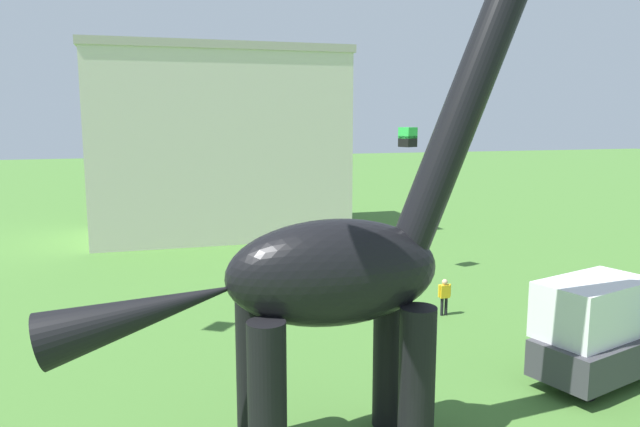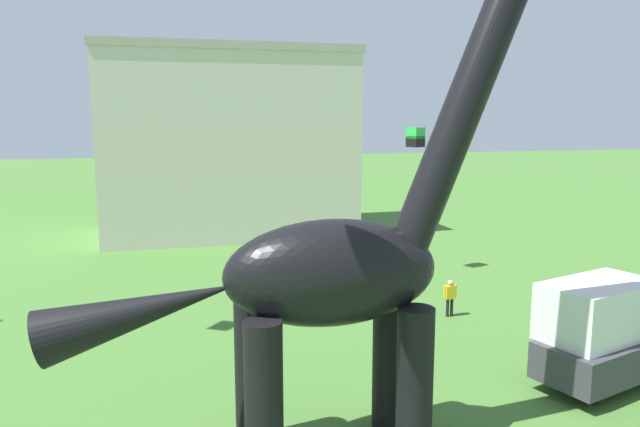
{
  "view_description": "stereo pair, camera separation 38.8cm",
  "coord_description": "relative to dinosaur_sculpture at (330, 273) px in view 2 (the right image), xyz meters",
  "views": [
    {
      "loc": [
        -1.72,
        -7.64,
        8.06
      ],
      "look_at": [
        2.68,
        7.43,
        5.56
      ],
      "focal_mm": 34.13,
      "sensor_mm": 36.0,
      "label": 1
    },
    {
      "loc": [
        -1.35,
        -7.74,
        8.06
      ],
      "look_at": [
        2.68,
        7.43,
        5.56
      ],
      "focal_mm": 34.13,
      "sensor_mm": 36.0,
      "label": 2
    }
  ],
  "objects": [
    {
      "name": "kite_drifting",
      "position": [
        8.82,
        15.33,
        2.57
      ],
      "size": [
        0.91,
        0.91,
        0.99
      ],
      "color": "green"
    },
    {
      "name": "background_building_block",
      "position": [
        0.89,
        29.22,
        1.85
      ],
      "size": [
        16.91,
        9.14,
        12.64
      ],
      "color": "beige",
      "rests_on": "ground_plane"
    },
    {
      "name": "person_near_flyer",
      "position": [
        5.14,
        7.76,
        -3.75
      ],
      "size": [
        0.45,
        0.2,
        1.2
      ],
      "rotation": [
        0.0,
        0.0,
        1.26
      ],
      "color": "#2D3347",
      "rests_on": "ground_plane"
    },
    {
      "name": "dinosaur_sculpture",
      "position": [
        0.0,
        0.0,
        0.0
      ],
      "size": [
        11.85,
        2.51,
        12.39
      ],
      "rotation": [
        0.0,
        0.0,
        -0.0
      ],
      "color": "black",
      "rests_on": "ground_plane"
    },
    {
      "name": "parked_box_truck",
      "position": [
        9.5,
        1.56,
        -2.83
      ],
      "size": [
        5.97,
        3.63,
        3.2
      ],
      "rotation": [
        0.0,
        0.0,
        0.29
      ],
      "color": "#38383D",
      "rests_on": "ground_plane"
    },
    {
      "name": "person_watching_child",
      "position": [
        7.5,
        8.5,
        -3.55
      ],
      "size": [
        0.57,
        0.25,
        1.53
      ],
      "rotation": [
        0.0,
        0.0,
        2.29
      ],
      "color": "black",
      "rests_on": "ground_plane"
    }
  ]
}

